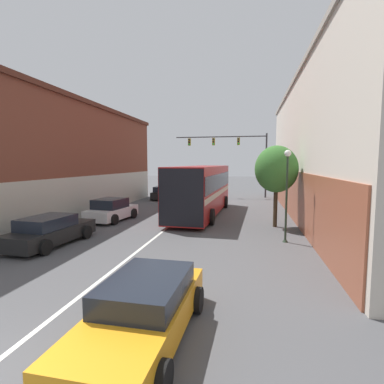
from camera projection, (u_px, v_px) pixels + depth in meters
lane_center_line at (182, 216)px, 21.07m from camera, size 0.14×45.76×0.01m
building_left_brick at (46, 157)px, 22.57m from camera, size 8.49×22.90×8.08m
building_right_storefront at (341, 146)px, 20.10m from camera, size 6.53×28.88×9.50m
bus at (202, 188)px, 21.55m from camera, size 3.23×11.52×3.50m
hatchback_foreground at (143, 311)px, 6.31m from camera, size 2.09×4.63×1.28m
parked_car_left_near at (163, 193)px, 31.04m from camera, size 2.14×4.28×1.32m
parked_car_left_mid at (112, 210)px, 19.39m from camera, size 2.40×4.03×1.44m
parked_car_left_far at (50, 231)px, 13.58m from camera, size 2.24×4.60×1.34m
traffic_signal_gantry at (235, 150)px, 32.58m from camera, size 9.98×0.36×6.89m
street_lamp at (287, 190)px, 13.91m from camera, size 0.31×0.31×4.33m
street_tree_near at (276, 169)px, 17.25m from camera, size 2.46×2.21×4.73m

